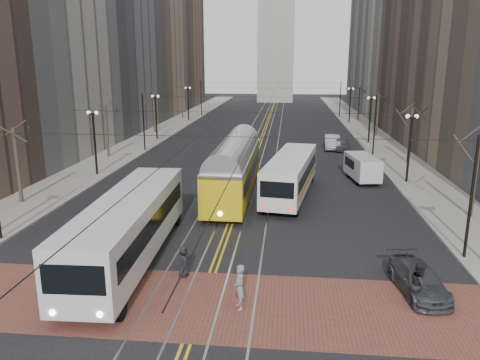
% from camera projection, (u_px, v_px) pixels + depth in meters
% --- Properties ---
extents(ground, '(260.00, 260.00, 0.00)m').
position_uv_depth(ground, '(215.00, 264.00, 23.94)').
color(ground, black).
rests_on(ground, ground).
extents(sidewalk_left, '(5.00, 140.00, 0.15)m').
position_uv_depth(sidewalk_left, '(162.00, 131.00, 68.79)').
color(sidewalk_left, gray).
rests_on(sidewalk_left, ground).
extents(sidewalk_right, '(5.00, 140.00, 0.15)m').
position_uv_depth(sidewalk_right, '(370.00, 135.00, 65.81)').
color(sidewalk_right, gray).
rests_on(sidewalk_right, ground).
extents(crosswalk_band, '(25.00, 6.00, 0.01)m').
position_uv_depth(crosswalk_band, '(201.00, 303.00, 20.08)').
color(crosswalk_band, brown).
rests_on(crosswalk_band, ground).
extents(streetcar_rails, '(4.80, 130.00, 0.02)m').
position_uv_depth(streetcar_rails, '(263.00, 134.00, 67.32)').
color(streetcar_rails, gray).
rests_on(streetcar_rails, ground).
extents(centre_lines, '(0.42, 130.00, 0.01)m').
position_uv_depth(centre_lines, '(263.00, 134.00, 67.32)').
color(centre_lines, gold).
rests_on(centre_lines, ground).
extents(building_left_mid, '(16.00, 20.00, 34.00)m').
position_uv_depth(building_left_mid, '(87.00, 11.00, 66.63)').
color(building_left_mid, slate).
rests_on(building_left_mid, ground).
extents(building_left_far, '(16.00, 20.00, 40.00)m').
position_uv_depth(building_left_far, '(160.00, 16.00, 104.45)').
color(building_left_far, brown).
rests_on(building_left_far, ground).
extents(building_right_mid, '(16.00, 20.00, 34.00)m').
position_uv_depth(building_right_mid, '(459.00, 7.00, 61.56)').
color(building_right_mid, brown).
rests_on(building_right_mid, ground).
extents(building_right_far, '(16.00, 20.00, 40.00)m').
position_uv_depth(building_right_far, '(395.00, 13.00, 99.38)').
color(building_right_far, slate).
rests_on(building_right_far, ground).
extents(lamp_posts, '(27.60, 57.20, 5.60)m').
position_uv_depth(lamp_posts, '(255.00, 130.00, 50.96)').
color(lamp_posts, black).
rests_on(lamp_posts, ground).
extents(street_trees, '(31.68, 53.28, 5.60)m').
position_uv_depth(street_trees, '(259.00, 123.00, 57.23)').
color(street_trees, '#382D23').
rests_on(street_trees, ground).
extents(trolley_wires, '(25.96, 120.00, 6.60)m').
position_uv_depth(trolley_wires, '(259.00, 115.00, 56.59)').
color(trolley_wires, black).
rests_on(trolley_wires, ground).
extents(transit_bus, '(3.30, 13.78, 3.42)m').
position_uv_depth(transit_bus, '(129.00, 230.00, 23.96)').
color(transit_bus, silver).
rests_on(transit_bus, ground).
extents(streetcar, '(2.87, 14.94, 3.52)m').
position_uv_depth(streetcar, '(234.00, 173.00, 36.06)').
color(streetcar, gold).
rests_on(streetcar, ground).
extents(rear_bus, '(4.38, 12.19, 3.11)m').
position_uv_depth(rear_bus, '(291.00, 176.00, 35.74)').
color(rear_bus, silver).
rests_on(rear_bus, ground).
extents(cargo_van, '(2.68, 5.21, 2.20)m').
position_uv_depth(cargo_van, '(362.00, 169.00, 40.42)').
color(cargo_van, silver).
rests_on(cargo_van, ground).
extents(sedan_grey, '(1.91, 4.34, 1.45)m').
position_uv_depth(sedan_grey, '(341.00, 144.00, 54.58)').
color(sedan_grey, '#45474D').
rests_on(sedan_grey, ground).
extents(sedan_silver, '(1.94, 5.01, 1.63)m').
position_uv_depth(sedan_silver, '(332.00, 142.00, 55.45)').
color(sedan_silver, '#A3A7AB').
rests_on(sedan_silver, ground).
extents(sedan_parked, '(2.32, 4.51, 1.25)m').
position_uv_depth(sedan_parked, '(418.00, 279.00, 20.91)').
color(sedan_parked, '#3F4147').
rests_on(sedan_parked, ground).
extents(pedestrian_a, '(0.63, 0.83, 1.54)m').
position_uv_depth(pedestrian_a, '(183.00, 261.00, 22.43)').
color(pedestrian_a, black).
rests_on(pedestrian_a, crosswalk_band).
extents(pedestrian_b, '(0.71, 0.83, 1.94)m').
position_uv_depth(pedestrian_b, '(239.00, 287.00, 19.45)').
color(pedestrian_b, gray).
rests_on(pedestrian_b, crosswalk_band).
extents(pedestrian_c, '(0.97, 1.12, 1.97)m').
position_uv_depth(pedestrian_c, '(419.00, 285.00, 19.61)').
color(pedestrian_c, black).
rests_on(pedestrian_c, crosswalk_band).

